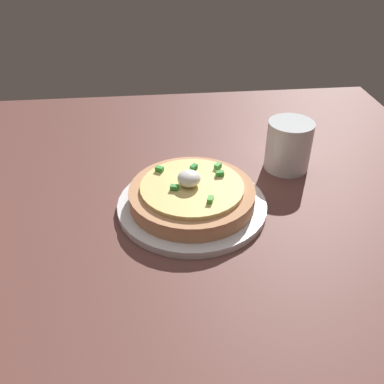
{
  "coord_description": "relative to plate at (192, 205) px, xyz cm",
  "views": [
    {
      "loc": [
        -0.92,
        -61.23,
        45.24
      ],
      "look_at": [
        4.94,
        -5.69,
        6.4
      ],
      "focal_mm": 39.79,
      "sensor_mm": 36.0,
      "label": 1
    }
  ],
  "objects": [
    {
      "name": "dining_table",
      "position": [
        -4.94,
        5.69,
        -2.2
      ],
      "size": [
        111.53,
        87.31,
        3.2
      ],
      "primitive_type": "cube",
      "color": "brown",
      "rests_on": "ground"
    },
    {
      "name": "plate",
      "position": [
        0.0,
        0.0,
        0.0
      ],
      "size": [
        24.26,
        24.26,
        1.2
      ],
      "primitive_type": "cylinder",
      "color": "white",
      "rests_on": "dining_table"
    },
    {
      "name": "cup_near",
      "position": [
        18.97,
        11.01,
        3.69
      ],
      "size": [
        8.27,
        8.27,
        9.22
      ],
      "color": "silver",
      "rests_on": "dining_table"
    },
    {
      "name": "pizza",
      "position": [
        -0.01,
        0.01,
        2.26
      ],
      "size": [
        20.28,
        20.28,
        5.76
      ],
      "color": "tan",
      "rests_on": "plate"
    }
  ]
}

